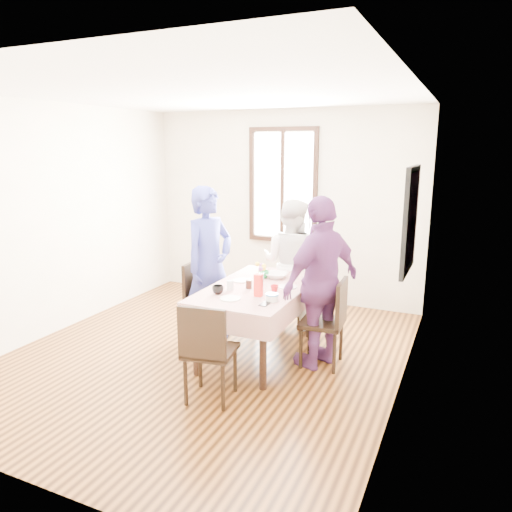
% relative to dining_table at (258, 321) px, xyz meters
% --- Properties ---
extents(ground, '(4.50, 4.50, 0.00)m').
position_rel_dining_table_xyz_m(ground, '(-0.50, -0.24, -0.38)').
color(ground, black).
rests_on(ground, ground).
extents(back_wall, '(4.00, 0.00, 4.00)m').
position_rel_dining_table_xyz_m(back_wall, '(-0.50, 2.01, 0.98)').
color(back_wall, beige).
rests_on(back_wall, ground).
extents(right_wall, '(0.00, 4.50, 4.50)m').
position_rel_dining_table_xyz_m(right_wall, '(1.50, -0.24, 0.98)').
color(right_wall, beige).
rests_on(right_wall, ground).
extents(window_frame, '(1.02, 0.06, 1.62)m').
position_rel_dining_table_xyz_m(window_frame, '(-0.50, 1.99, 1.27)').
color(window_frame, black).
rests_on(window_frame, back_wall).
extents(window_pane, '(0.90, 0.02, 1.50)m').
position_rel_dining_table_xyz_m(window_pane, '(-0.50, 2.00, 1.27)').
color(window_pane, white).
rests_on(window_pane, back_wall).
extents(art_poster, '(0.04, 0.76, 0.96)m').
position_rel_dining_table_xyz_m(art_poster, '(1.48, 0.06, 1.18)').
color(art_poster, red).
rests_on(art_poster, right_wall).
extents(dining_table, '(0.83, 1.48, 0.75)m').
position_rel_dining_table_xyz_m(dining_table, '(0.00, 0.00, 0.00)').
color(dining_table, black).
rests_on(dining_table, ground).
extents(tablecloth, '(0.95, 1.60, 0.01)m').
position_rel_dining_table_xyz_m(tablecloth, '(0.00, 0.00, 0.38)').
color(tablecloth, '#5B0300').
rests_on(tablecloth, dining_table).
extents(chair_left, '(0.44, 0.44, 0.91)m').
position_rel_dining_table_xyz_m(chair_left, '(-0.69, 0.14, 0.08)').
color(chair_left, black).
rests_on(chair_left, ground).
extents(chair_right, '(0.44, 0.44, 0.91)m').
position_rel_dining_table_xyz_m(chair_right, '(0.69, 0.05, 0.08)').
color(chair_right, black).
rests_on(chair_right, ground).
extents(chair_far, '(0.43, 0.43, 0.91)m').
position_rel_dining_table_xyz_m(chair_far, '(0.00, 1.02, 0.08)').
color(chair_far, black).
rests_on(chair_far, ground).
extents(chair_near, '(0.48, 0.48, 0.91)m').
position_rel_dining_table_xyz_m(chair_near, '(0.00, -1.02, 0.08)').
color(chair_near, black).
rests_on(chair_near, ground).
extents(person_left, '(0.60, 0.75, 1.78)m').
position_rel_dining_table_xyz_m(person_left, '(-0.67, 0.14, 0.51)').
color(person_left, navy).
rests_on(person_left, ground).
extents(person_far, '(0.81, 0.65, 1.58)m').
position_rel_dining_table_xyz_m(person_far, '(0.00, 1.00, 0.42)').
color(person_far, silver).
rests_on(person_far, ground).
extents(person_right, '(0.82, 1.10, 1.74)m').
position_rel_dining_table_xyz_m(person_right, '(0.67, 0.05, 0.49)').
color(person_right, '#602E66').
rests_on(person_right, ground).
extents(mug_black, '(0.15, 0.15, 0.09)m').
position_rel_dining_table_xyz_m(mug_black, '(-0.26, -0.40, 0.43)').
color(mug_black, black).
rests_on(mug_black, tablecloth).
extents(mug_flag, '(0.12, 0.12, 0.08)m').
position_rel_dining_table_xyz_m(mug_flag, '(0.24, -0.13, 0.43)').
color(mug_flag, red).
rests_on(mug_flag, tablecloth).
extents(mug_green, '(0.15, 0.15, 0.09)m').
position_rel_dining_table_xyz_m(mug_green, '(-0.07, 0.33, 0.43)').
color(mug_green, '#0C7226').
rests_on(mug_green, tablecloth).
extents(serving_bowl, '(0.28, 0.28, 0.06)m').
position_rel_dining_table_xyz_m(serving_bowl, '(0.06, 0.39, 0.42)').
color(serving_bowl, white).
rests_on(serving_bowl, tablecloth).
extents(juice_carton, '(0.07, 0.07, 0.22)m').
position_rel_dining_table_xyz_m(juice_carton, '(0.14, -0.30, 0.50)').
color(juice_carton, red).
rests_on(juice_carton, tablecloth).
extents(butter_tub, '(0.12, 0.12, 0.06)m').
position_rel_dining_table_xyz_m(butter_tub, '(0.32, -0.39, 0.42)').
color(butter_tub, white).
rests_on(butter_tub, tablecloth).
extents(jam_jar, '(0.06, 0.06, 0.09)m').
position_rel_dining_table_xyz_m(jam_jar, '(-0.06, -0.11, 0.43)').
color(jam_jar, black).
rests_on(jam_jar, tablecloth).
extents(drinking_glass, '(0.07, 0.07, 0.10)m').
position_rel_dining_table_xyz_m(drinking_glass, '(-0.21, -0.23, 0.44)').
color(drinking_glass, silver).
rests_on(drinking_glass, tablecloth).
extents(smartphone, '(0.07, 0.15, 0.01)m').
position_rel_dining_table_xyz_m(smartphone, '(0.30, -0.50, 0.39)').
color(smartphone, black).
rests_on(smartphone, tablecloth).
extents(flower_vase, '(0.06, 0.06, 0.13)m').
position_rel_dining_table_xyz_m(flower_vase, '(0.01, 0.06, 0.45)').
color(flower_vase, silver).
rests_on(flower_vase, tablecloth).
extents(plate_left, '(0.20, 0.20, 0.01)m').
position_rel_dining_table_xyz_m(plate_left, '(-0.25, 0.12, 0.39)').
color(plate_left, white).
rests_on(plate_left, tablecloth).
extents(plate_right, '(0.20, 0.20, 0.01)m').
position_rel_dining_table_xyz_m(plate_right, '(0.30, 0.10, 0.39)').
color(plate_right, white).
rests_on(plate_right, tablecloth).
extents(plate_near, '(0.20, 0.20, 0.01)m').
position_rel_dining_table_xyz_m(plate_near, '(-0.07, -0.50, 0.39)').
color(plate_near, white).
rests_on(plate_near, tablecloth).
extents(butter_lid, '(0.12, 0.12, 0.01)m').
position_rel_dining_table_xyz_m(butter_lid, '(0.32, -0.39, 0.45)').
color(butter_lid, blue).
rests_on(butter_lid, butter_tub).
extents(flower_bunch, '(0.09, 0.09, 0.10)m').
position_rel_dining_table_xyz_m(flower_bunch, '(0.01, 0.06, 0.56)').
color(flower_bunch, yellow).
rests_on(flower_bunch, flower_vase).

